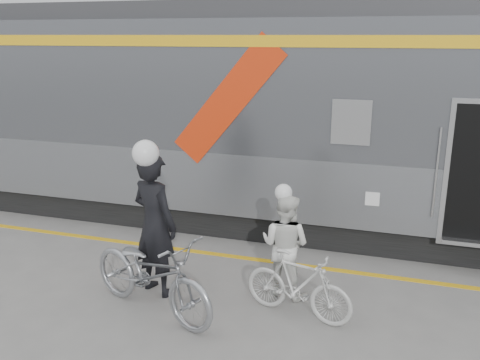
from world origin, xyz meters
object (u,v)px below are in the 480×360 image
at_px(man, 155,224).
at_px(bicycle_left, 151,274).
at_px(woman, 285,245).
at_px(bicycle_right, 298,285).

bearing_deg(man, bicycle_left, 130.83).
xyz_separation_m(man, woman, (1.74, 0.47, -0.28)).
relative_size(bicycle_left, woman, 1.45).
xyz_separation_m(woman, bicycle_right, (0.30, -0.55, -0.29)).
height_order(man, bicycle_left, man).
bearing_deg(bicycle_left, bicycle_right, -54.71).
bearing_deg(man, woman, -143.92).
height_order(bicycle_left, bicycle_right, bicycle_left).
bearing_deg(woman, bicycle_right, 132.55).
bearing_deg(bicycle_left, man, 40.83).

